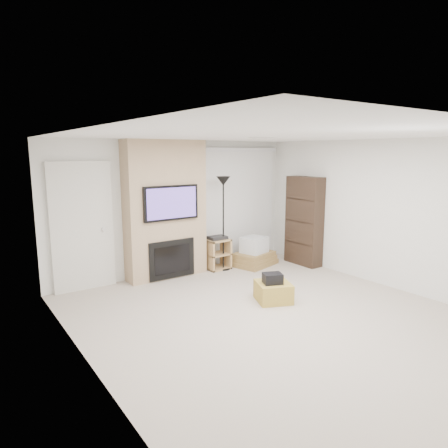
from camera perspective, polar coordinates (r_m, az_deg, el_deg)
floor at (r=5.80m, az=7.03°, el=-13.02°), size 5.00×5.50×0.00m
ceiling at (r=5.33m, az=7.63°, el=12.50°), size 5.00×5.50×0.00m
wall_back at (r=7.65m, az=-6.70°, el=2.42°), size 5.00×0.00×2.50m
wall_left at (r=4.20m, az=-18.83°, el=-4.50°), size 0.00×5.50×2.50m
wall_right at (r=7.33m, az=21.91°, el=1.40°), size 0.00×5.50×2.50m
hvac_vent at (r=6.20m, az=5.28°, el=12.19°), size 0.35×0.18×0.01m
ottoman at (r=6.31m, az=7.05°, el=-9.58°), size 0.66×0.66×0.30m
black_bag at (r=6.19m, az=6.95°, el=-7.73°), size 0.34×0.31×0.16m
fireplace_wall at (r=7.31m, az=-8.32°, el=1.90°), size 1.50×0.47×2.50m
entry_door at (r=6.99m, az=-19.60°, el=-0.48°), size 1.02×0.11×2.14m
vertical_blinds at (r=8.36m, az=1.93°, el=3.30°), size 1.98×0.10×2.37m
floor_lamp at (r=7.67m, az=-0.10°, el=3.92°), size 0.27×0.27×1.83m
av_stand at (r=7.89m, az=-0.95°, el=-3.98°), size 0.45×0.38×0.66m
box_stack at (r=8.21m, az=4.31°, el=-4.34°), size 1.01×0.86×0.58m
bookshelf at (r=8.29m, az=11.38°, el=0.43°), size 0.30×0.80×1.80m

